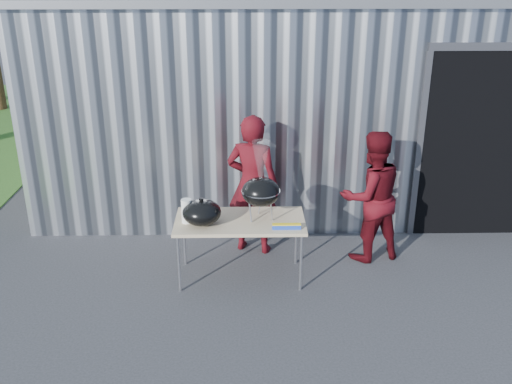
{
  "coord_description": "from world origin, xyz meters",
  "views": [
    {
      "loc": [
        -0.23,
        -5.42,
        3.53
      ],
      "look_at": [
        -0.11,
        0.67,
        1.05
      ],
      "focal_mm": 40.0,
      "sensor_mm": 36.0,
      "label": 1
    }
  ],
  "objects_px": {
    "kettle_grill": "(261,185)",
    "person_cook": "(253,185)",
    "person_bystander": "(371,196)",
    "folding_table": "(240,223)"
  },
  "relations": [
    {
      "from": "folding_table",
      "to": "person_cook",
      "type": "height_order",
      "value": "person_cook"
    },
    {
      "from": "folding_table",
      "to": "person_bystander",
      "type": "bearing_deg",
      "value": 16.3
    },
    {
      "from": "kettle_grill",
      "to": "person_cook",
      "type": "bearing_deg",
      "value": 97.05
    },
    {
      "from": "person_bystander",
      "to": "person_cook",
      "type": "bearing_deg",
      "value": -25.59
    },
    {
      "from": "person_bystander",
      "to": "kettle_grill",
      "type": "bearing_deg",
      "value": 1.71
    },
    {
      "from": "person_bystander",
      "to": "folding_table",
      "type": "bearing_deg",
      "value": -0.0
    },
    {
      "from": "kettle_grill",
      "to": "person_cook",
      "type": "xyz_separation_m",
      "value": [
        -0.08,
        0.68,
        -0.26
      ]
    },
    {
      "from": "folding_table",
      "to": "kettle_grill",
      "type": "relative_size",
      "value": 1.6
    },
    {
      "from": "kettle_grill",
      "to": "person_cook",
      "type": "relative_size",
      "value": 0.52
    },
    {
      "from": "folding_table",
      "to": "person_bystander",
      "type": "distance_m",
      "value": 1.69
    }
  ]
}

